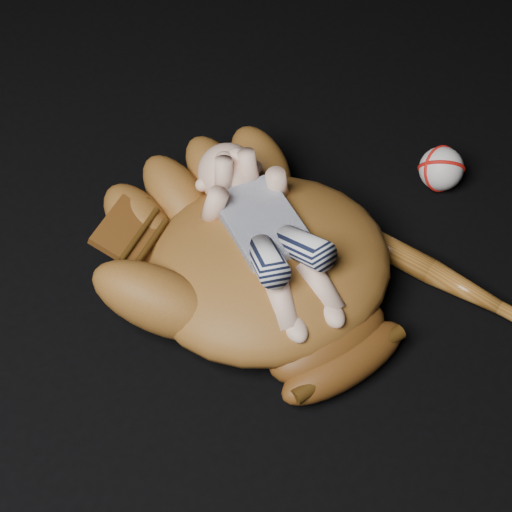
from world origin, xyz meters
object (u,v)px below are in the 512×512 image
at_px(baseball_glove, 269,257).
at_px(newborn_baby, 270,234).
at_px(baseball, 441,169).
at_px(baseball_bat, 445,279).

height_order(baseball_glove, newborn_baby, newborn_baby).
height_order(newborn_baby, baseball, newborn_baby).
bearing_deg(newborn_baby, baseball_bat, -23.66).
distance_m(baseball_glove, baseball_bat, 0.27).
xyz_separation_m(baseball_glove, baseball_bat, (0.22, -0.15, -0.06)).
relative_size(baseball_glove, newborn_baby, 1.51).
height_order(newborn_baby, baseball_bat, newborn_baby).
relative_size(baseball_bat, baseball, 5.70).
bearing_deg(newborn_baby, baseball_glove, -153.45).
distance_m(baseball_glove, newborn_baby, 0.05).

